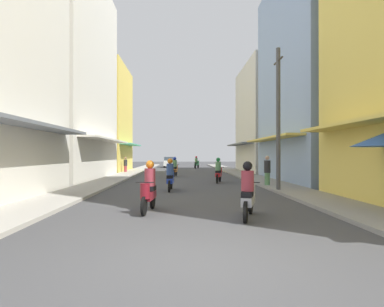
{
  "coord_description": "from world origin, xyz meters",
  "views": [
    {
      "loc": [
        -0.27,
        -4.98,
        1.76
      ],
      "look_at": [
        0.6,
        21.02,
        1.85
      ],
      "focal_mm": 29.05,
      "sensor_mm": 36.0,
      "label": 1
    }
  ],
  "objects_px": {
    "motorbike_green": "(197,163)",
    "utility_pole": "(278,118)",
    "motorbike_silver": "(248,193)",
    "motorbike_blue": "(170,176)",
    "motorbike_maroon": "(149,189)",
    "motorbike_red": "(219,171)",
    "parked_car": "(170,162)",
    "pedestrian_crossing": "(125,165)",
    "motorbike_orange": "(175,168)",
    "pedestrian_far": "(267,171)"
  },
  "relations": [
    {
      "from": "motorbike_green",
      "to": "utility_pole",
      "type": "relative_size",
      "value": 0.25
    },
    {
      "from": "motorbike_silver",
      "to": "motorbike_green",
      "type": "bearing_deg",
      "value": 89.82
    },
    {
      "from": "motorbike_blue",
      "to": "utility_pole",
      "type": "distance_m",
      "value": 5.83
    },
    {
      "from": "motorbike_silver",
      "to": "motorbike_maroon",
      "type": "relative_size",
      "value": 0.96
    },
    {
      "from": "motorbike_red",
      "to": "motorbike_blue",
      "type": "xyz_separation_m",
      "value": [
        -2.87,
        -4.32,
        0.0
      ]
    },
    {
      "from": "motorbike_green",
      "to": "utility_pole",
      "type": "height_order",
      "value": "utility_pole"
    },
    {
      "from": "parked_car",
      "to": "pedestrian_crossing",
      "type": "bearing_deg",
      "value": -105.21
    },
    {
      "from": "pedestrian_crossing",
      "to": "motorbike_silver",
      "type": "bearing_deg",
      "value": -71.26
    },
    {
      "from": "motorbike_red",
      "to": "parked_car",
      "type": "relative_size",
      "value": 0.42
    },
    {
      "from": "motorbike_orange",
      "to": "motorbike_silver",
      "type": "bearing_deg",
      "value": -81.81
    },
    {
      "from": "motorbike_orange",
      "to": "motorbike_green",
      "type": "xyz_separation_m",
      "value": [
        2.46,
        14.96,
        0.0
      ]
    },
    {
      "from": "pedestrian_crossing",
      "to": "motorbike_red",
      "type": "bearing_deg",
      "value": -53.1
    },
    {
      "from": "motorbike_orange",
      "to": "pedestrian_crossing",
      "type": "bearing_deg",
      "value": 135.79
    },
    {
      "from": "motorbike_silver",
      "to": "motorbike_blue",
      "type": "distance_m",
      "value": 7.01
    },
    {
      "from": "pedestrian_far",
      "to": "utility_pole",
      "type": "bearing_deg",
      "value": -91.68
    },
    {
      "from": "motorbike_red",
      "to": "utility_pole",
      "type": "height_order",
      "value": "utility_pole"
    },
    {
      "from": "motorbike_silver",
      "to": "parked_car",
      "type": "xyz_separation_m",
      "value": [
        -3.48,
        34.61,
        0.04
      ]
    },
    {
      "from": "motorbike_blue",
      "to": "parked_car",
      "type": "bearing_deg",
      "value": 92.24
    },
    {
      "from": "utility_pole",
      "to": "motorbike_orange",
      "type": "bearing_deg",
      "value": 115.82
    },
    {
      "from": "utility_pole",
      "to": "parked_car",
      "type": "bearing_deg",
      "value": 102.18
    },
    {
      "from": "parked_car",
      "to": "pedestrian_crossing",
      "type": "height_order",
      "value": "pedestrian_crossing"
    },
    {
      "from": "motorbike_orange",
      "to": "motorbike_blue",
      "type": "bearing_deg",
      "value": -90.11
    },
    {
      "from": "pedestrian_crossing",
      "to": "pedestrian_far",
      "type": "distance_m",
      "value": 16.4
    },
    {
      "from": "motorbike_red",
      "to": "motorbike_green",
      "type": "relative_size",
      "value": 1.03
    },
    {
      "from": "motorbike_green",
      "to": "pedestrian_crossing",
      "type": "relative_size",
      "value": 1.12
    },
    {
      "from": "motorbike_blue",
      "to": "utility_pole",
      "type": "xyz_separation_m",
      "value": [
        5.09,
        -0.65,
        2.76
      ]
    },
    {
      "from": "motorbike_green",
      "to": "parked_car",
      "type": "xyz_separation_m",
      "value": [
        -3.58,
        3.22,
        0.04
      ]
    },
    {
      "from": "motorbike_orange",
      "to": "utility_pole",
      "type": "height_order",
      "value": "utility_pole"
    },
    {
      "from": "motorbike_maroon",
      "to": "motorbike_green",
      "type": "relative_size",
      "value": 1.05
    },
    {
      "from": "motorbike_blue",
      "to": "parked_car",
      "type": "relative_size",
      "value": 0.43
    },
    {
      "from": "motorbike_blue",
      "to": "motorbike_orange",
      "type": "relative_size",
      "value": 1.0
    },
    {
      "from": "motorbike_orange",
      "to": "motorbike_green",
      "type": "height_order",
      "value": "same"
    },
    {
      "from": "motorbike_maroon",
      "to": "motorbike_blue",
      "type": "bearing_deg",
      "value": 85.2
    },
    {
      "from": "motorbike_red",
      "to": "pedestrian_crossing",
      "type": "height_order",
      "value": "motorbike_red"
    },
    {
      "from": "parked_car",
      "to": "pedestrian_far",
      "type": "bearing_deg",
      "value": -76.76
    },
    {
      "from": "motorbike_orange",
      "to": "utility_pole",
      "type": "distance_m",
      "value": 11.97
    },
    {
      "from": "motorbike_maroon",
      "to": "pedestrian_far",
      "type": "height_order",
      "value": "pedestrian_far"
    },
    {
      "from": "motorbike_red",
      "to": "motorbike_green",
      "type": "bearing_deg",
      "value": 91.08
    },
    {
      "from": "motorbike_silver",
      "to": "parked_car",
      "type": "relative_size",
      "value": 0.41
    },
    {
      "from": "motorbike_blue",
      "to": "motorbike_silver",
      "type": "bearing_deg",
      "value": -70.12
    },
    {
      "from": "parked_car",
      "to": "motorbike_orange",
      "type": "bearing_deg",
      "value": -86.49
    },
    {
      "from": "motorbike_green",
      "to": "parked_car",
      "type": "height_order",
      "value": "motorbike_green"
    },
    {
      "from": "pedestrian_far",
      "to": "motorbike_blue",
      "type": "bearing_deg",
      "value": -164.3
    },
    {
      "from": "pedestrian_crossing",
      "to": "pedestrian_far",
      "type": "relative_size",
      "value": 0.91
    },
    {
      "from": "parked_car",
      "to": "motorbike_silver",
      "type": "bearing_deg",
      "value": -84.26
    },
    {
      "from": "motorbike_maroon",
      "to": "pedestrian_far",
      "type": "relative_size",
      "value": 1.07
    },
    {
      "from": "motorbike_green",
      "to": "pedestrian_crossing",
      "type": "bearing_deg",
      "value": -125.16
    },
    {
      "from": "motorbike_red",
      "to": "motorbike_silver",
      "type": "bearing_deg",
      "value": -92.55
    },
    {
      "from": "motorbike_red",
      "to": "parked_car",
      "type": "distance_m",
      "value": 24.03
    },
    {
      "from": "parked_car",
      "to": "pedestrian_far",
      "type": "distance_m",
      "value": 27.3
    }
  ]
}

